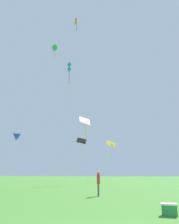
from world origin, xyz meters
TOP-DOWN VIEW (x-y plane):
  - kite_yellow_diamond at (-9.69, 43.81)m, footprint 1.85×11.21m
  - kite_purple_streamer at (-11.32, 31.10)m, footprint 2.75×5.15m
  - kite_black_large at (-12.12, 31.51)m, footprint 2.23×10.04m
  - kite_blue_delta at (-19.78, 24.07)m, footprint 1.98×7.66m
  - kite_teal_box at (-19.20, 42.62)m, footprint 0.84×4.50m
  - kite_orange_box at (-12.92, 30.14)m, footprint 2.97×9.70m
  - kite_green_small at (-12.63, 20.82)m, footprint 2.21×8.89m
  - person_with_spool at (-3.84, 11.59)m, footprint 0.30×0.54m
  - picnic_cooler at (0.84, 4.51)m, footprint 0.60×0.40m

SIDE VIEW (x-z plane):
  - picnic_cooler at x=0.84m, z-range 0.00..0.44m
  - person_with_spool at x=-3.84m, z-range 0.18..1.91m
  - kite_black_large at x=-12.12m, z-range 2.61..10.23m
  - kite_blue_delta at x=-19.78m, z-range 3.17..11.07m
  - kite_yellow_diamond at x=-9.69m, z-range 2.78..11.54m
  - kite_purple_streamer at x=-11.32m, z-range 4.01..15.13m
  - kite_green_small at x=-12.63m, z-range 8.95..28.00m
  - kite_teal_box at x=-19.20m, z-range 12.54..40.22m
  - kite_orange_box at x=-12.92m, z-range 13.84..43.86m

